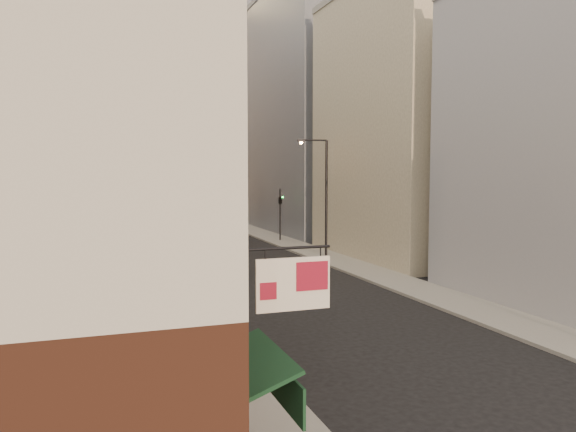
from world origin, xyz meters
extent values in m
cube|color=gray|center=(-6.50, 55.00, 0.07)|extent=(3.00, 140.00, 0.15)
cube|color=gray|center=(6.50, 55.00, 0.07)|extent=(3.00, 140.00, 0.15)
cube|color=brown|center=(-11.00, 9.00, 2.00)|extent=(6.00, 16.00, 4.00)
cube|color=beige|center=(-11.00, 9.00, 8.00)|extent=(6.00, 16.00, 8.00)
cylinder|color=black|center=(-6.90, 3.00, 4.90)|extent=(2.40, 0.06, 0.06)
cube|color=beige|center=(-6.50, 3.00, 4.15)|extent=(1.60, 0.06, 1.10)
cube|color=maroon|center=(-6.10, 3.00, 4.30)|extent=(0.70, 0.10, 0.60)
cube|color=maroon|center=(-7.05, 3.00, 4.05)|extent=(0.35, 0.10, 0.35)
cube|color=black|center=(-7.35, 3.20, 2.55)|extent=(1.25, 3.00, 0.52)
cube|color=black|center=(-6.75, 3.20, 2.05)|extent=(0.06, 3.00, 0.80)
cube|color=#274AB6|center=(-7.95, 6.20, 2.20)|extent=(0.08, 0.40, 0.50)
cube|color=black|center=(-7.30, 14.00, 3.60)|extent=(0.80, 0.08, 1.50)
cube|color=black|center=(-7.30, 24.00, 3.40)|extent=(0.70, 0.08, 1.30)
cube|color=gray|center=(-12.00, 26.00, 8.00)|extent=(8.00, 12.00, 16.00)
cube|color=#95959A|center=(-12.00, 42.00, 10.00)|extent=(8.00, 16.00, 20.00)
cube|color=#8C745B|center=(-12.00, 60.00, 8.50)|extent=(8.00, 18.00, 17.00)
cube|color=gray|center=(-12.00, 80.00, 12.00)|extent=(8.00, 20.00, 24.00)
cube|color=gray|center=(12.00, 30.00, 10.00)|extent=(8.00, 16.00, 20.00)
cube|color=gray|center=(12.00, 50.00, 13.00)|extent=(8.00, 20.00, 26.00)
cube|color=gray|center=(18.00, 78.00, 25.00)|extent=(20.00, 22.00, 50.00)
cube|color=#8C745B|center=(-1.00, 92.00, 14.00)|extent=(14.00, 14.00, 28.00)
cube|color=#8C745B|center=(-1.00, 92.00, 31.00)|extent=(10.00, 10.00, 6.00)
cube|color=silver|center=(10.00, 78.00, 17.00)|extent=(8.00, 8.00, 34.00)
cylinder|color=black|center=(6.55, 31.57, 4.46)|extent=(0.20, 0.20, 8.91)
cylinder|color=black|center=(5.57, 31.69, 8.91)|extent=(1.98, 0.35, 0.12)
cube|color=black|center=(4.59, 31.81, 8.86)|extent=(0.57, 0.28, 0.18)
sphere|color=#F4923D|center=(4.59, 31.81, 8.74)|extent=(0.24, 0.24, 0.24)
cylinder|color=black|center=(-6.89, 36.11, 2.50)|extent=(0.16, 0.16, 5.00)
imported|color=black|center=(-6.89, 36.11, 4.20)|extent=(0.48, 0.48, 1.21)
sphere|color=#19E533|center=(-7.14, 36.11, 4.20)|extent=(0.16, 0.16, 0.16)
cylinder|color=black|center=(6.46, 42.31, 2.50)|extent=(0.16, 0.16, 5.00)
imported|color=black|center=(6.46, 42.31, 4.20)|extent=(0.71, 0.71, 1.40)
sphere|color=#19E533|center=(6.71, 42.31, 4.20)|extent=(0.16, 0.16, 0.16)
camera|label=1|loc=(-10.37, -7.66, 6.41)|focal=35.00mm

